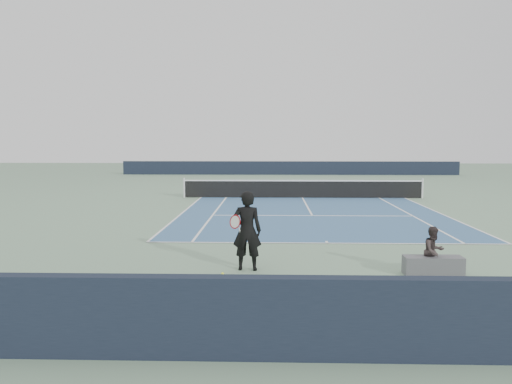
{
  "coord_description": "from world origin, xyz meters",
  "views": [
    {
      "loc": [
        -1.73,
        -26.74,
        3.12
      ],
      "look_at": [
        -2.29,
        -7.5,
        1.1
      ],
      "focal_mm": 35.0,
      "sensor_mm": 36.0,
      "label": 1
    }
  ],
  "objects_px": {
    "tennis_net": "(302,189)",
    "spectator_bench": "(433,258)",
    "tennis_player": "(247,231)",
    "tennis_ball": "(223,274)"
  },
  "relations": [
    {
      "from": "tennis_net",
      "to": "tennis_player",
      "type": "relative_size",
      "value": 6.73
    },
    {
      "from": "tennis_player",
      "to": "spectator_bench",
      "type": "relative_size",
      "value": 1.37
    },
    {
      "from": "tennis_net",
      "to": "spectator_bench",
      "type": "distance_m",
      "value": 15.45
    },
    {
      "from": "tennis_net",
      "to": "tennis_ball",
      "type": "bearing_deg",
      "value": -100.33
    },
    {
      "from": "tennis_player",
      "to": "spectator_bench",
      "type": "height_order",
      "value": "tennis_player"
    },
    {
      "from": "tennis_player",
      "to": "tennis_ball",
      "type": "height_order",
      "value": "tennis_player"
    },
    {
      "from": "tennis_net",
      "to": "tennis_ball",
      "type": "distance_m",
      "value": 15.77
    },
    {
      "from": "tennis_net",
      "to": "tennis_player",
      "type": "height_order",
      "value": "tennis_player"
    },
    {
      "from": "tennis_player",
      "to": "tennis_ball",
      "type": "relative_size",
      "value": 26.14
    },
    {
      "from": "tennis_net",
      "to": "spectator_bench",
      "type": "xyz_separation_m",
      "value": [
        2.05,
        -15.31,
        -0.11
      ]
    }
  ]
}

